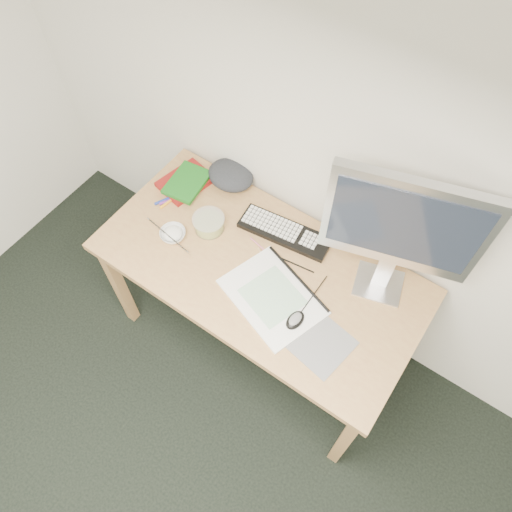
{
  "coord_description": "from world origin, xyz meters",
  "views": [
    {
      "loc": [
        0.39,
        0.54,
        2.56
      ],
      "look_at": [
        -0.23,
        1.43,
        0.83
      ],
      "focal_mm": 35.0,
      "sensor_mm": 36.0,
      "label": 1
    }
  ],
  "objects": [
    {
      "name": "monitor",
      "position": [
        0.24,
        1.64,
        1.15
      ],
      "size": [
        0.54,
        0.22,
        0.65
      ],
      "rotation": [
        0.0,
        0.0,
        0.28
      ],
      "color": "silver",
      "rests_on": "desk"
    },
    {
      "name": "mousepad",
      "position": [
        0.17,
        1.28,
        0.75
      ],
      "size": [
        0.27,
        0.25,
        0.0
      ],
      "primitive_type": "cube",
      "rotation": [
        0.0,
        0.0,
        -0.16
      ],
      "color": "slate",
      "rests_on": "desk"
    },
    {
      "name": "marker_purple",
      "position": [
        -0.74,
        1.5,
        0.76
      ],
      "size": [
        0.08,
        0.13,
        0.01
      ],
      "primitive_type": "cylinder",
      "rotation": [
        0.0,
        1.57,
        1.07
      ],
      "color": "#752998",
      "rests_on": "desk"
    },
    {
      "name": "pencil_pink",
      "position": [
        -0.24,
        1.51,
        0.75
      ],
      "size": [
        0.17,
        0.04,
        0.01
      ],
      "primitive_type": "cylinder",
      "rotation": [
        0.0,
        1.57,
        -0.2
      ],
      "color": "#CC6685",
      "rests_on": "desk"
    },
    {
      "name": "pencil_tan",
      "position": [
        -0.2,
        1.46,
        0.75
      ],
      "size": [
        0.16,
        0.1,
        0.01
      ],
      "primitive_type": "cylinder",
      "rotation": [
        0.0,
        1.57,
        -0.57
      ],
      "color": "tan",
      "rests_on": "desk"
    },
    {
      "name": "chopsticks",
      "position": [
        -0.62,
        1.32,
        0.79
      ],
      "size": [
        0.26,
        0.06,
        0.02
      ],
      "primitive_type": "cylinder",
      "rotation": [
        0.0,
        1.57,
        -0.14
      ],
      "color": "silver",
      "rests_on": "rice_bowl"
    },
    {
      "name": "marker_blue",
      "position": [
        -0.76,
        1.49,
        0.76
      ],
      "size": [
        0.07,
        0.14,
        0.01
      ],
      "primitive_type": "cylinder",
      "rotation": [
        0.0,
        1.57,
        1.13
      ],
      "color": "navy",
      "rests_on": "desk"
    },
    {
      "name": "desk",
      "position": [
        -0.21,
        1.43,
        0.67
      ],
      "size": [
        1.4,
        0.7,
        0.75
      ],
      "color": "tan",
      "rests_on": "ground"
    },
    {
      "name": "cloth_lump",
      "position": [
        -0.59,
        1.75,
        0.79
      ],
      "size": [
        0.21,
        0.18,
        0.08
      ],
      "primitive_type": "ellipsoid",
      "rotation": [
        0.0,
        0.0,
        0.13
      ],
      "color": "#262A2E",
      "rests_on": "desk"
    },
    {
      "name": "mouse",
      "position": [
        0.05,
        1.3,
        0.78
      ],
      "size": [
        0.07,
        0.1,
        0.03
      ],
      "primitive_type": "ellipsoid",
      "rotation": [
        0.0,
        0.0,
        -0.09
      ],
      "color": "black",
      "rests_on": "sketchpad"
    },
    {
      "name": "sketchpad",
      "position": [
        -0.09,
        1.34,
        0.76
      ],
      "size": [
        0.47,
        0.4,
        0.01
      ],
      "primitive_type": "cube",
      "rotation": [
        0.0,
        0.0,
        -0.32
      ],
      "color": "silver",
      "rests_on": "desk"
    },
    {
      "name": "book_red",
      "position": [
        -0.76,
        1.61,
        0.76
      ],
      "size": [
        0.22,
        0.26,
        0.02
      ],
      "primitive_type": "cube",
      "rotation": [
        0.0,
        0.0,
        -0.21
      ],
      "color": "maroon",
      "rests_on": "desk"
    },
    {
      "name": "rice_bowl",
      "position": [
        -0.61,
        1.34,
        0.77
      ],
      "size": [
        0.12,
        0.12,
        0.04
      ],
      "primitive_type": "imported",
      "rotation": [
        0.0,
        0.0,
        0.02
      ],
      "color": "white",
      "rests_on": "desk"
    },
    {
      "name": "marker_orange",
      "position": [
        -0.75,
        1.5,
        0.76
      ],
      "size": [
        0.03,
        0.14,
        0.01
      ],
      "primitive_type": "cylinder",
      "rotation": [
        0.0,
        1.57,
        1.41
      ],
      "color": "orange",
      "rests_on": "desk"
    },
    {
      "name": "keyboard",
      "position": [
        -0.22,
        1.63,
        0.76
      ],
      "size": [
        0.42,
        0.18,
        0.02
      ],
      "primitive_type": "cube",
      "rotation": [
        0.0,
        0.0,
        0.13
      ],
      "color": "black",
      "rests_on": "desk"
    },
    {
      "name": "fruit_tub",
      "position": [
        -0.51,
        1.47,
        0.78
      ],
      "size": [
        0.14,
        0.14,
        0.07
      ],
      "primitive_type": "cylinder",
      "rotation": [
        0.0,
        0.0,
        -0.01
      ],
      "color": "#E0B44F",
      "rests_on": "desk"
    },
    {
      "name": "pencil_black",
      "position": [
        -0.09,
        1.53,
        0.75
      ],
      "size": [
        0.17,
        0.03,
        0.01
      ],
      "primitive_type": "cylinder",
      "rotation": [
        0.0,
        1.57,
        0.13
      ],
      "color": "black",
      "rests_on": "desk"
    },
    {
      "name": "book_green",
      "position": [
        -0.74,
        1.6,
        0.78
      ],
      "size": [
        0.18,
        0.23,
        0.02
      ],
      "primitive_type": "cube",
      "rotation": [
        0.0,
        0.0,
        0.14
      ],
      "color": "#186319",
      "rests_on": "book_red"
    }
  ]
}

